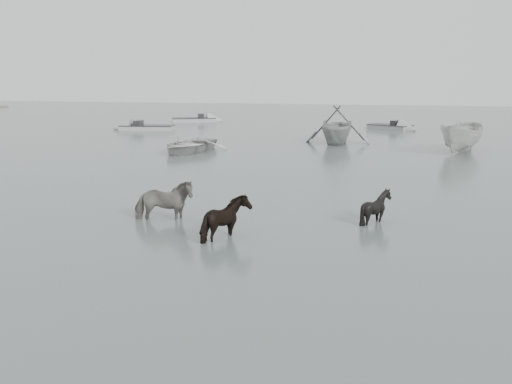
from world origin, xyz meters
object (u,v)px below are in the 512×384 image
at_px(pony_pinto, 163,195).
at_px(pony_dark, 227,214).
at_px(rowboat_lead, 188,143).
at_px(pony_black, 376,202).

xyz_separation_m(pony_pinto, pony_dark, (2.34, -1.45, -0.09)).
bearing_deg(pony_dark, rowboat_lead, 22.46).
relative_size(pony_dark, rowboat_lead, 0.28).
distance_m(pony_black, rowboat_lead, 17.26).
xyz_separation_m(pony_dark, rowboat_lead, (-6.84, 16.24, -0.18)).
distance_m(pony_dark, rowboat_lead, 17.63).
bearing_deg(rowboat_lead, pony_pinto, -64.44).
bearing_deg(pony_black, pony_pinto, 88.36).
distance_m(pony_dark, pony_black, 4.58).
height_order(pony_pinto, pony_black, pony_pinto).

